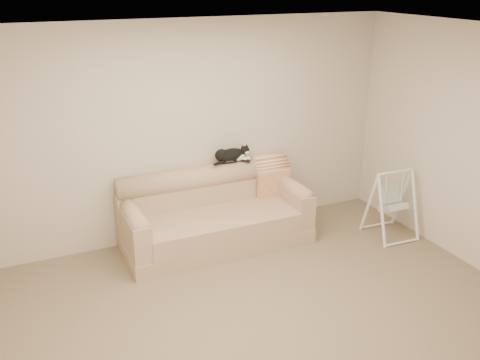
# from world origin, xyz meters

# --- Properties ---
(ground_plane) EXTENTS (5.00, 5.00, 0.00)m
(ground_plane) POSITION_xyz_m (0.00, 0.00, 0.00)
(ground_plane) COLOR brown
(ground_plane) RESTS_ON ground
(room_shell) EXTENTS (5.04, 4.04, 2.60)m
(room_shell) POSITION_xyz_m (0.00, 0.00, 1.53)
(room_shell) COLOR beige
(room_shell) RESTS_ON ground
(sofa) EXTENTS (2.20, 0.93, 0.90)m
(sofa) POSITION_xyz_m (0.09, 1.62, 0.35)
(sofa) COLOR tan
(sofa) RESTS_ON ground
(remote_a) EXTENTS (0.18, 0.06, 0.03)m
(remote_a) POSITION_xyz_m (0.39, 1.85, 0.91)
(remote_a) COLOR black
(remote_a) RESTS_ON sofa
(remote_b) EXTENTS (0.15, 0.15, 0.02)m
(remote_b) POSITION_xyz_m (0.58, 1.83, 0.91)
(remote_b) COLOR black
(remote_b) RESTS_ON sofa
(tuxedo_cat) EXTENTS (0.51, 0.22, 0.20)m
(tuxedo_cat) POSITION_xyz_m (0.42, 1.86, 1.00)
(tuxedo_cat) COLOR black
(tuxedo_cat) RESTS_ON sofa
(throw_blanket) EXTENTS (0.44, 0.38, 0.58)m
(throw_blanket) POSITION_xyz_m (0.94, 1.84, 0.72)
(throw_blanket) COLOR #BB5327
(throw_blanket) RESTS_ON sofa
(baby_swing) EXTENTS (0.54, 0.58, 0.86)m
(baby_swing) POSITION_xyz_m (2.14, 0.90, 0.43)
(baby_swing) COLOR white
(baby_swing) RESTS_ON ground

